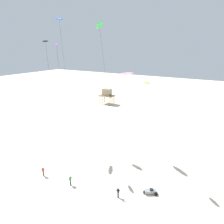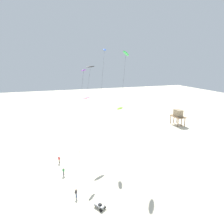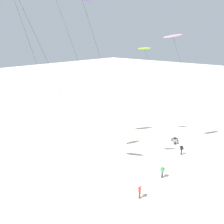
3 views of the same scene
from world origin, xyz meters
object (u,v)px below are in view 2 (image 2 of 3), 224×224
(kite_lime, at_px, (120,110))
(kite_pink, at_px, (86,99))
(kite_black, at_px, (90,67))
(kite_purple, at_px, (83,73))
(beach_buggy, at_px, (100,206))
(kite_flyer_middle, at_px, (59,160))
(kite_flyer_nearest, at_px, (64,171))
(stilt_house, at_px, (178,114))
(kite_blue, at_px, (104,51))
(kite_flyer_furthest, at_px, (76,193))
(kite_green, at_px, (126,54))

(kite_lime, bearing_deg, kite_pink, -99.23)
(kite_black, xyz_separation_m, kite_pink, (20.12, -5.29, -4.22))
(kite_purple, xyz_separation_m, beach_buggy, (18.30, -1.62, -19.98))
(kite_pink, distance_m, kite_flyer_middle, 21.16)
(kite_black, xyz_separation_m, kite_flyer_nearest, (12.75, -9.08, -20.46))
(kite_flyer_nearest, distance_m, stilt_house, 48.05)
(kite_flyer_nearest, bearing_deg, kite_blue, 133.94)
(kite_lime, xyz_separation_m, kite_pink, (-0.86, -5.27, 1.97))
(kite_flyer_nearest, height_order, kite_flyer_furthest, same)
(kite_lime, distance_m, kite_green, 16.88)
(kite_flyer_nearest, bearing_deg, kite_black, 144.54)
(beach_buggy, bearing_deg, kite_black, 169.34)
(stilt_house, bearing_deg, kite_green, -60.04)
(kite_purple, height_order, stilt_house, kite_purple)
(kite_lime, relative_size, kite_flyer_furthest, 9.34)
(kite_blue, bearing_deg, kite_lime, -10.05)
(kite_flyer_nearest, relative_size, beach_buggy, 0.82)
(kite_flyer_furthest, bearing_deg, kite_pink, 97.17)
(kite_purple, bearing_deg, kite_flyer_furthest, -18.05)
(kite_blue, bearing_deg, stilt_house, 105.28)
(kite_black, xyz_separation_m, stilt_house, (-7.84, 34.22, -17.31))
(kite_pink, distance_m, kite_blue, 23.08)
(kite_flyer_nearest, bearing_deg, stilt_house, 115.43)
(kite_purple, relative_size, kite_blue, 0.81)
(kite_pink, relative_size, beach_buggy, 8.64)
(kite_blue, bearing_deg, kite_flyer_middle, -62.96)
(kite_black, distance_m, kite_purple, 6.58)
(stilt_house, bearing_deg, kite_flyer_furthest, -56.00)
(kite_flyer_furthest, bearing_deg, kite_purple, 161.95)
(kite_green, bearing_deg, kite_lime, -26.24)
(kite_flyer_furthest, height_order, stilt_house, stilt_house)
(kite_lime, distance_m, kite_black, 21.87)
(kite_blue, relative_size, stilt_house, 4.57)
(kite_purple, relative_size, stilt_house, 3.70)
(kite_pink, bearing_deg, kite_flyer_nearest, -152.81)
(kite_purple, xyz_separation_m, kite_flyer_furthest, (14.60, -4.76, -19.51))
(kite_flyer_nearest, bearing_deg, kite_pink, 27.19)
(kite_flyer_middle, distance_m, beach_buggy, 17.61)
(kite_purple, bearing_deg, stilt_house, 110.18)
(kite_lime, bearing_deg, kite_flyer_middle, -145.17)
(kite_flyer_middle, bearing_deg, kite_flyer_nearest, 5.13)
(kite_lime, height_order, kite_black, kite_black)
(kite_green, bearing_deg, kite_black, -143.11)
(kite_blue, relative_size, kite_flyer_furthest, 15.68)
(kite_flyer_middle, bearing_deg, kite_flyer_furthest, 8.18)
(kite_black, xyz_separation_m, beach_buggy, (24.12, -4.54, -20.92))
(kite_purple, distance_m, kite_flyer_furthest, 24.83)
(kite_flyer_nearest, relative_size, kite_flyer_middle, 1.00)
(kite_pink, height_order, stilt_house, kite_pink)
(kite_flyer_nearest, xyz_separation_m, beach_buggy, (11.37, 4.54, -0.46))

